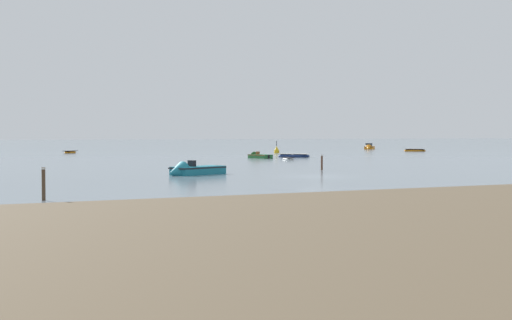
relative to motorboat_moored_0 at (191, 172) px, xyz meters
The scene contains 11 objects.
ground_plane 10.18m from the motorboat_moored_0, 37.65° to the right, with size 800.00×800.00×0.00m, color slate.
motorboat_moored_0 is the anchor object (origin of this frame).
motorboat_moored_1 101.94m from the motorboat_moored_0, 47.90° to the left, with size 4.71×5.01×1.94m.
rowboat_moored_4 44.96m from the motorboat_moored_0, 51.38° to the left, with size 4.50×4.40×0.74m.
rowboat_moored_5 70.72m from the motorboat_moored_0, 87.54° to the left, with size 3.24×3.85×0.60m.
motorboat_moored_2 39.87m from the motorboat_moored_0, 57.26° to the left, with size 2.46×4.42×1.44m.
rowboat_moored_9 85.79m from the motorboat_moored_0, 40.46° to the left, with size 4.15×3.45×0.64m.
rowboat_moored_10 34.66m from the motorboat_moored_0, 49.46° to the left, with size 1.24×2.97×0.46m.
channel_buoy 66.29m from the motorboat_moored_0, 57.40° to the left, with size 0.90×0.90×2.30m.
mooring_post_left 22.33m from the motorboat_moored_0, 128.45° to the right, with size 0.22×0.22×1.81m.
mooring_post_right 13.65m from the motorboat_moored_0, ahead, with size 0.22×0.22×1.54m.
Camera 1 is at (-26.93, -46.74, 3.25)m, focal length 49.12 mm.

